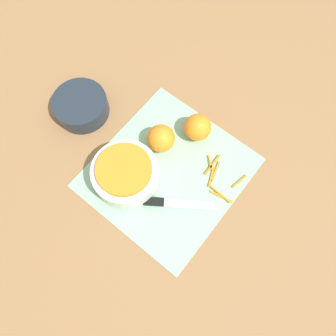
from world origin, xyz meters
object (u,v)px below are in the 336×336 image
orange_right (198,127)px  bowl_speckled (126,174)px  bowl_dark (81,106)px  knife (157,202)px  orange_left (161,138)px

orange_right → bowl_speckled: bearing=164.0°
bowl_dark → orange_right: orange_right is taller
bowl_dark → knife: bearing=-102.8°
bowl_dark → knife: 0.36m
orange_left → orange_right: bearing=-32.5°
knife → bowl_dark: bearing=132.0°
bowl_dark → bowl_speckled: bearing=-108.1°
bowl_speckled → knife: (-0.00, -0.11, -0.03)m
knife → orange_left: bearing=90.5°
knife → orange_right: size_ratio=2.52×
bowl_speckled → orange_left: bowl_speckled is taller
bowl_dark → knife: bowl_dark is taller
orange_left → orange_right: (0.09, -0.06, -0.00)m
bowl_speckled → knife: bowl_speckled is taller
bowl_speckled → orange_right: 0.24m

